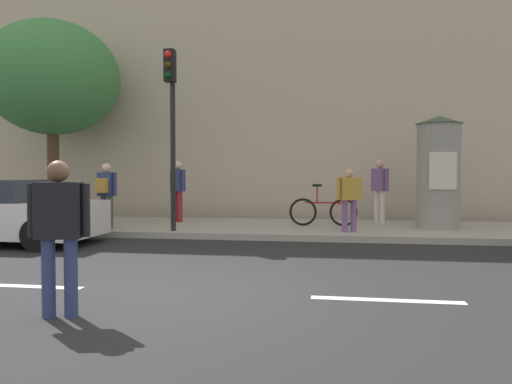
% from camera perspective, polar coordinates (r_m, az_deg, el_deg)
% --- Properties ---
extents(ground_plane, '(80.00, 80.00, 0.00)m').
position_cam_1_polar(ground_plane, '(6.49, -7.31, -11.35)').
color(ground_plane, '#232326').
extents(sidewalk_curb, '(36.00, 4.00, 0.15)m').
position_cam_1_polar(sidewalk_curb, '(13.26, 1.26, -4.13)').
color(sidewalk_curb, '#9E9B93').
rests_on(sidewalk_curb, ground_plane).
extents(lane_markings, '(25.80, 0.16, 0.01)m').
position_cam_1_polar(lane_markings, '(6.49, -7.31, -11.32)').
color(lane_markings, silver).
rests_on(lane_markings, ground_plane).
extents(building_backdrop, '(36.00, 5.00, 11.86)m').
position_cam_1_polar(building_backdrop, '(18.68, 3.43, 15.75)').
color(building_backdrop, '#B7A893').
rests_on(building_backdrop, ground_plane).
extents(traffic_light, '(0.24, 0.45, 4.25)m').
position_cam_1_polar(traffic_light, '(12.02, -9.66, 9.23)').
color(traffic_light, black).
rests_on(traffic_light, sidewalk_curb).
extents(poster_column, '(1.16, 1.16, 2.81)m').
position_cam_1_polar(poster_column, '(13.31, 20.12, 2.23)').
color(poster_column, gray).
rests_on(poster_column, sidewalk_curb).
extents(street_tree, '(3.93, 3.93, 5.87)m').
position_cam_1_polar(street_tree, '(16.30, -22.27, 11.90)').
color(street_tree, '#4C3826').
rests_on(street_tree, sidewalk_curb).
extents(pedestrian_with_bag, '(0.62, 0.34, 1.65)m').
position_cam_1_polar(pedestrian_with_bag, '(5.61, -21.58, -3.55)').
color(pedestrian_with_bag, navy).
rests_on(pedestrian_with_bag, ground_plane).
extents(pedestrian_in_red_top, '(0.49, 0.44, 1.72)m').
position_cam_1_polar(pedestrian_in_red_top, '(14.30, -8.93, 0.65)').
color(pedestrian_in_red_top, maroon).
rests_on(pedestrian_in_red_top, sidewalk_curb).
extents(pedestrian_in_light_jacket, '(0.47, 0.55, 1.75)m').
position_cam_1_polar(pedestrian_in_light_jacket, '(14.33, 13.95, 0.74)').
color(pedestrian_in_light_jacket, silver).
rests_on(pedestrian_in_light_jacket, sidewalk_curb).
extents(pedestrian_near_pole, '(0.58, 0.44, 1.48)m').
position_cam_1_polar(pedestrian_near_pole, '(11.90, 10.60, -0.34)').
color(pedestrian_near_pole, '#724C84').
rests_on(pedestrian_near_pole, sidewalk_curb).
extents(pedestrian_in_dark_shirt, '(0.56, 0.44, 1.62)m').
position_cam_1_polar(pedestrian_in_dark_shirt, '(12.82, -16.75, 0.19)').
color(pedestrian_in_dark_shirt, '#4C4C51').
rests_on(pedestrian_in_dark_shirt, sidewalk_curb).
extents(bicycle_leaning, '(1.77, 0.10, 1.09)m').
position_cam_1_polar(bicycle_leaning, '(13.15, 7.67, -2.17)').
color(bicycle_leaning, black).
rests_on(bicycle_leaning, sidewalk_curb).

